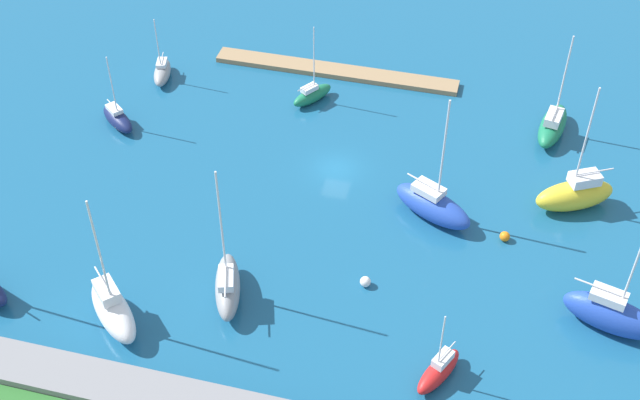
{
  "coord_description": "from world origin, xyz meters",
  "views": [
    {
      "loc": [
        -13.38,
        58.61,
        51.1
      ],
      "look_at": [
        0.0,
        6.14,
        1.5
      ],
      "focal_mm": 47.43,
      "sensor_mm": 36.0,
      "label": 1
    }
  ],
  "objects_px": {
    "sailboat_yellow_far_south": "(575,194)",
    "sailboat_blue_near_pier": "(611,314)",
    "sailboat_green_east_end": "(312,94)",
    "sailboat_white_outer_mooring": "(113,309)",
    "mooring_buoy_orange": "(505,236)",
    "sailboat_gray_lone_south": "(228,286)",
    "sailboat_navy_mid_basin": "(118,118)",
    "sailboat_gray_far_north": "(162,72)",
    "mooring_buoy_white": "(365,282)",
    "sailboat_red_by_breakwater": "(439,370)",
    "sailboat_blue_center_basin": "(433,205)",
    "sailboat_green_west_end": "(553,125)",
    "pier_dock": "(336,71)"
  },
  "relations": [
    {
      "from": "mooring_buoy_white",
      "to": "sailboat_yellow_far_south",
      "type": "bearing_deg",
      "value": -139.2
    },
    {
      "from": "mooring_buoy_white",
      "to": "sailboat_green_east_end",
      "type": "bearing_deg",
      "value": -65.68
    },
    {
      "from": "sailboat_gray_far_north",
      "to": "sailboat_blue_near_pier",
      "type": "bearing_deg",
      "value": 49.44
    },
    {
      "from": "sailboat_gray_lone_south",
      "to": "sailboat_white_outer_mooring",
      "type": "bearing_deg",
      "value": 102.31
    },
    {
      "from": "sailboat_navy_mid_basin",
      "to": "sailboat_blue_center_basin",
      "type": "bearing_deg",
      "value": 28.82
    },
    {
      "from": "sailboat_white_outer_mooring",
      "to": "sailboat_gray_far_north",
      "type": "bearing_deg",
      "value": 150.12
    },
    {
      "from": "sailboat_navy_mid_basin",
      "to": "sailboat_gray_far_north",
      "type": "bearing_deg",
      "value": 120.6
    },
    {
      "from": "sailboat_green_east_end",
      "to": "mooring_buoy_orange",
      "type": "xyz_separation_m",
      "value": [
        -20.95,
        15.38,
        -0.42
      ]
    },
    {
      "from": "sailboat_white_outer_mooring",
      "to": "sailboat_red_by_breakwater",
      "type": "relative_size",
      "value": 1.82
    },
    {
      "from": "sailboat_red_by_breakwater",
      "to": "sailboat_blue_near_pier",
      "type": "relative_size",
      "value": 0.52
    },
    {
      "from": "pier_dock",
      "to": "sailboat_red_by_breakwater",
      "type": "distance_m",
      "value": 39.96
    },
    {
      "from": "sailboat_red_by_breakwater",
      "to": "sailboat_blue_near_pier",
      "type": "xyz_separation_m",
      "value": [
        -11.89,
        -7.84,
        0.72
      ]
    },
    {
      "from": "pier_dock",
      "to": "sailboat_navy_mid_basin",
      "type": "xyz_separation_m",
      "value": [
        18.71,
        14.25,
        0.59
      ]
    },
    {
      "from": "sailboat_white_outer_mooring",
      "to": "mooring_buoy_orange",
      "type": "bearing_deg",
      "value": 74.43
    },
    {
      "from": "sailboat_blue_near_pier",
      "to": "sailboat_white_outer_mooring",
      "type": "bearing_deg",
      "value": -151.59
    },
    {
      "from": "sailboat_navy_mid_basin",
      "to": "sailboat_red_by_breakwater",
      "type": "distance_m",
      "value": 41.54
    },
    {
      "from": "sailboat_gray_lone_south",
      "to": "sailboat_yellow_far_south",
      "type": "height_order",
      "value": "sailboat_gray_lone_south"
    },
    {
      "from": "sailboat_gray_lone_south",
      "to": "sailboat_green_west_end",
      "type": "height_order",
      "value": "sailboat_gray_lone_south"
    },
    {
      "from": "sailboat_white_outer_mooring",
      "to": "mooring_buoy_white",
      "type": "relative_size",
      "value": 14.7
    },
    {
      "from": "sailboat_navy_mid_basin",
      "to": "sailboat_white_outer_mooring",
      "type": "distance_m",
      "value": 25.32
    },
    {
      "from": "sailboat_gray_lone_south",
      "to": "sailboat_green_east_end",
      "type": "xyz_separation_m",
      "value": [
        0.29,
        -27.3,
        -0.53
      ]
    },
    {
      "from": "sailboat_green_west_end",
      "to": "sailboat_gray_lone_south",
      "type": "bearing_deg",
      "value": 149.79
    },
    {
      "from": "sailboat_navy_mid_basin",
      "to": "mooring_buoy_orange",
      "type": "distance_m",
      "value": 39.11
    },
    {
      "from": "sailboat_blue_near_pier",
      "to": "sailboat_green_west_end",
      "type": "relative_size",
      "value": 1.26
    },
    {
      "from": "sailboat_yellow_far_south",
      "to": "sailboat_blue_near_pier",
      "type": "bearing_deg",
      "value": 74.99
    },
    {
      "from": "sailboat_gray_lone_south",
      "to": "sailboat_red_by_breakwater",
      "type": "height_order",
      "value": "sailboat_gray_lone_south"
    },
    {
      "from": "sailboat_green_east_end",
      "to": "sailboat_yellow_far_south",
      "type": "relative_size",
      "value": 0.67
    },
    {
      "from": "mooring_buoy_white",
      "to": "mooring_buoy_orange",
      "type": "bearing_deg",
      "value": -142.53
    },
    {
      "from": "pier_dock",
      "to": "sailboat_navy_mid_basin",
      "type": "relative_size",
      "value": 3.25
    },
    {
      "from": "sailboat_red_by_breakwater",
      "to": "sailboat_blue_near_pier",
      "type": "height_order",
      "value": "sailboat_blue_near_pier"
    },
    {
      "from": "sailboat_white_outer_mooring",
      "to": "mooring_buoy_white",
      "type": "distance_m",
      "value": 19.85
    },
    {
      "from": "sailboat_red_by_breakwater",
      "to": "sailboat_yellow_far_south",
      "type": "bearing_deg",
      "value": -176.96
    },
    {
      "from": "sailboat_yellow_far_south",
      "to": "mooring_buoy_orange",
      "type": "height_order",
      "value": "sailboat_yellow_far_south"
    },
    {
      "from": "sailboat_gray_lone_south",
      "to": "mooring_buoy_white",
      "type": "bearing_deg",
      "value": -87.08
    },
    {
      "from": "pier_dock",
      "to": "sailboat_red_by_breakwater",
      "type": "xyz_separation_m",
      "value": [
        -16.41,
        36.43,
        0.62
      ]
    },
    {
      "from": "sailboat_blue_center_basin",
      "to": "sailboat_green_east_end",
      "type": "bearing_deg",
      "value": 163.0
    },
    {
      "from": "sailboat_navy_mid_basin",
      "to": "mooring_buoy_white",
      "type": "xyz_separation_m",
      "value": [
        -28.13,
        14.7,
        -0.42
      ]
    },
    {
      "from": "sailboat_navy_mid_basin",
      "to": "mooring_buoy_orange",
      "type": "relative_size",
      "value": 9.22
    },
    {
      "from": "pier_dock",
      "to": "sailboat_white_outer_mooring",
      "type": "relative_size",
      "value": 2.02
    },
    {
      "from": "sailboat_navy_mid_basin",
      "to": "sailboat_blue_near_pier",
      "type": "relative_size",
      "value": 0.59
    },
    {
      "from": "pier_dock",
      "to": "sailboat_blue_near_pier",
      "type": "relative_size",
      "value": 1.92
    },
    {
      "from": "sailboat_yellow_far_south",
      "to": "sailboat_gray_lone_south",
      "type": "bearing_deg",
      "value": 6.21
    },
    {
      "from": "sailboat_white_outer_mooring",
      "to": "sailboat_red_by_breakwater",
      "type": "height_order",
      "value": "sailboat_white_outer_mooring"
    },
    {
      "from": "sailboat_gray_lone_south",
      "to": "sailboat_navy_mid_basin",
      "type": "height_order",
      "value": "sailboat_gray_lone_south"
    },
    {
      "from": "sailboat_blue_center_basin",
      "to": "mooring_buoy_orange",
      "type": "distance_m",
      "value": 6.67
    },
    {
      "from": "mooring_buoy_orange",
      "to": "sailboat_green_west_end",
      "type": "bearing_deg",
      "value": -101.01
    },
    {
      "from": "sailboat_green_east_end",
      "to": "sailboat_white_outer_mooring",
      "type": "bearing_deg",
      "value": -159.0
    },
    {
      "from": "sailboat_white_outer_mooring",
      "to": "mooring_buoy_orange",
      "type": "height_order",
      "value": "sailboat_white_outer_mooring"
    },
    {
      "from": "pier_dock",
      "to": "mooring_buoy_orange",
      "type": "height_order",
      "value": "mooring_buoy_orange"
    },
    {
      "from": "sailboat_white_outer_mooring",
      "to": "sailboat_gray_far_north",
      "type": "distance_m",
      "value": 33.13
    }
  ]
}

